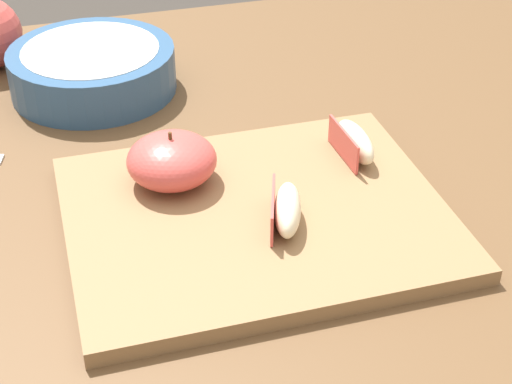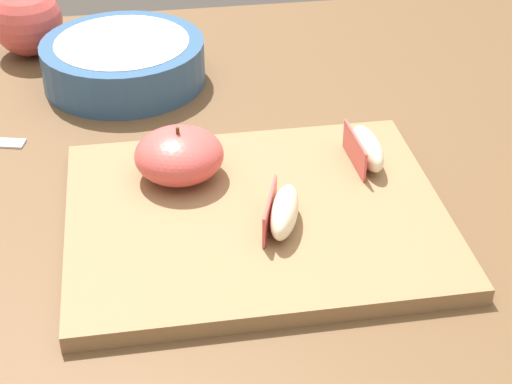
{
  "view_description": "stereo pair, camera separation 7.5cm",
  "coord_description": "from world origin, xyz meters",
  "px_view_note": "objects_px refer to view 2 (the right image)",
  "views": [
    {
      "loc": [
        -0.23,
        -0.69,
        1.19
      ],
      "look_at": [
        -0.06,
        -0.09,
        0.76
      ],
      "focal_mm": 57.17,
      "sensor_mm": 36.0,
      "label": 1
    },
    {
      "loc": [
        -0.15,
        -0.7,
        1.19
      ],
      "look_at": [
        -0.06,
        -0.09,
        0.76
      ],
      "focal_mm": 57.17,
      "sensor_mm": 36.0,
      "label": 2
    }
  ],
  "objects_px": {
    "ceramic_fruit_bowl": "(124,61)",
    "whole_apple_pink_lady": "(27,21)",
    "cutting_board": "(256,216)",
    "apple_half_skin_up": "(179,155)",
    "apple_wedge_left": "(366,149)",
    "apple_wedge_middle": "(283,212)"
  },
  "relations": [
    {
      "from": "apple_wedge_left",
      "to": "whole_apple_pink_lady",
      "type": "bearing_deg",
      "value": 134.97
    },
    {
      "from": "whole_apple_pink_lady",
      "to": "ceramic_fruit_bowl",
      "type": "bearing_deg",
      "value": -40.74
    },
    {
      "from": "apple_wedge_left",
      "to": "ceramic_fruit_bowl",
      "type": "distance_m",
      "value": 0.35
    },
    {
      "from": "cutting_board",
      "to": "ceramic_fruit_bowl",
      "type": "height_order",
      "value": "ceramic_fruit_bowl"
    },
    {
      "from": "whole_apple_pink_lady",
      "to": "apple_half_skin_up",
      "type": "bearing_deg",
      "value": -64.4
    },
    {
      "from": "apple_half_skin_up",
      "to": "whole_apple_pink_lady",
      "type": "distance_m",
      "value": 0.39
    },
    {
      "from": "apple_wedge_left",
      "to": "whole_apple_pink_lady",
      "type": "height_order",
      "value": "whole_apple_pink_lady"
    },
    {
      "from": "cutting_board",
      "to": "ceramic_fruit_bowl",
      "type": "distance_m",
      "value": 0.34
    },
    {
      "from": "apple_wedge_middle",
      "to": "ceramic_fruit_bowl",
      "type": "height_order",
      "value": "ceramic_fruit_bowl"
    },
    {
      "from": "apple_wedge_left",
      "to": "whole_apple_pink_lady",
      "type": "distance_m",
      "value": 0.5
    },
    {
      "from": "cutting_board",
      "to": "apple_wedge_left",
      "type": "bearing_deg",
      "value": 27.35
    },
    {
      "from": "ceramic_fruit_bowl",
      "to": "whole_apple_pink_lady",
      "type": "bearing_deg",
      "value": 139.26
    },
    {
      "from": "whole_apple_pink_lady",
      "to": "ceramic_fruit_bowl",
      "type": "xyz_separation_m",
      "value": [
        0.12,
        -0.1,
        -0.02
      ]
    },
    {
      "from": "apple_wedge_left",
      "to": "apple_half_skin_up",
      "type": "bearing_deg",
      "value": 178.39
    },
    {
      "from": "apple_half_skin_up",
      "to": "whole_apple_pink_lady",
      "type": "bearing_deg",
      "value": 115.6
    },
    {
      "from": "apple_wedge_left",
      "to": "whole_apple_pink_lady",
      "type": "xyz_separation_m",
      "value": [
        -0.36,
        0.36,
        0.01
      ]
    },
    {
      "from": "apple_wedge_left",
      "to": "ceramic_fruit_bowl",
      "type": "xyz_separation_m",
      "value": [
        -0.24,
        0.25,
        -0.0
      ]
    },
    {
      "from": "apple_wedge_middle",
      "to": "apple_wedge_left",
      "type": "height_order",
      "value": "same"
    },
    {
      "from": "cutting_board",
      "to": "ceramic_fruit_bowl",
      "type": "xyz_separation_m",
      "value": [
        -0.11,
        0.32,
        0.02
      ]
    },
    {
      "from": "apple_wedge_left",
      "to": "ceramic_fruit_bowl",
      "type": "bearing_deg",
      "value": 133.01
    },
    {
      "from": "apple_half_skin_up",
      "to": "apple_wedge_middle",
      "type": "xyz_separation_m",
      "value": [
        0.09,
        -0.1,
        -0.01
      ]
    },
    {
      "from": "cutting_board",
      "to": "apple_half_skin_up",
      "type": "distance_m",
      "value": 0.1
    }
  ]
}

